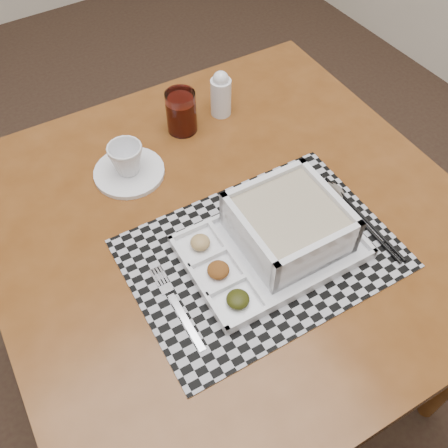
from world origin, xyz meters
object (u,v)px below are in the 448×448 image
at_px(cup, 126,159).
at_px(juice_glass, 181,113).
at_px(creamer_bottle, 221,94).
at_px(dining_table, 231,238).
at_px(serving_tray, 283,231).

height_order(cup, juice_glass, juice_glass).
distance_m(cup, creamer_bottle, 0.28).
distance_m(dining_table, creamer_bottle, 0.34).
xyz_separation_m(dining_table, serving_tray, (0.04, -0.11, 0.11)).
bearing_deg(serving_tray, juice_glass, 89.64).
relative_size(cup, creamer_bottle, 0.64).
height_order(serving_tray, creamer_bottle, creamer_bottle).
relative_size(serving_tray, creamer_bottle, 2.91).
distance_m(cup, juice_glass, 0.18).
xyz_separation_m(dining_table, juice_glass, (0.05, 0.28, 0.12)).
distance_m(serving_tray, juice_glass, 0.38).
bearing_deg(juice_glass, creamer_bottle, 1.36).
bearing_deg(juice_glass, cup, -158.84).
bearing_deg(juice_glass, dining_table, -99.39).
relative_size(juice_glass, creamer_bottle, 0.87).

